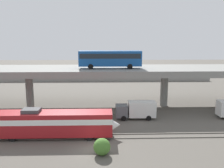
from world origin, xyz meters
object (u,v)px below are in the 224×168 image
object	(u,v)px
service_truck_east	(137,110)
parked_car_0	(25,72)
train_locomotive	(59,122)
parked_car_4	(123,74)
parked_car_3	(85,73)
transit_bus_on_overpass	(110,58)
parked_car_2	(152,72)
parked_car_1	(155,73)
parked_car_5	(51,73)

from	to	relation	value
service_truck_east	parked_car_0	size ratio (longest dim) A/B	1.68
train_locomotive	parked_car_0	xyz separation A→B (m)	(-21.43, 52.99, -0.15)
train_locomotive	parked_car_4	bearing A→B (deg)	75.36
train_locomotive	parked_car_3	xyz separation A→B (m)	(-0.16, 49.68, -0.15)
transit_bus_on_overpass	service_truck_east	distance (m)	11.71
parked_car_2	parked_car_3	bearing A→B (deg)	-173.24
service_truck_east	parked_car_4	bearing A→B (deg)	-90.88
train_locomotive	parked_car_2	world-z (taller)	train_locomotive
train_locomotive	parked_car_0	distance (m)	57.16
parked_car_1	parked_car_5	distance (m)	35.52
service_truck_east	parked_car_3	distance (m)	43.57
transit_bus_on_overpass	service_truck_east	xyz separation A→B (m)	(4.40, -6.94, -8.34)
parked_car_3	parked_car_4	bearing A→B (deg)	-7.43
transit_bus_on_overpass	parked_car_3	xyz separation A→B (m)	(-7.69, 34.91, -7.93)
transit_bus_on_overpass	parked_car_1	size ratio (longest dim) A/B	2.62
train_locomotive	transit_bus_on_overpass	xyz separation A→B (m)	(7.53, 14.76, 7.78)
train_locomotive	parked_car_2	bearing A→B (deg)	66.33
parked_car_1	parked_car_2	distance (m)	2.51
parked_car_2	parked_car_5	size ratio (longest dim) A/B	1.09
train_locomotive	parked_car_5	xyz separation A→B (m)	(-11.93, 51.55, -0.15)
parked_car_1	parked_car_4	distance (m)	11.18
parked_car_2	parked_car_3	distance (m)	23.30
parked_car_4	parked_car_1	bearing A→B (deg)	-169.92
transit_bus_on_overpass	train_locomotive	bearing A→B (deg)	-117.01
service_truck_east	parked_car_4	xyz separation A→B (m)	(0.62, 40.20, 0.40)
parked_car_0	service_truck_east	bearing A→B (deg)	126.44
service_truck_east	parked_car_3	bearing A→B (deg)	-73.90
parked_car_0	parked_car_4	world-z (taller)	same
parked_car_4	parked_car_0	bearing A→B (deg)	-8.31
service_truck_east	parked_car_5	world-z (taller)	service_truck_east
transit_bus_on_overpass	parked_car_1	bearing A→B (deg)	65.53
parked_car_0	train_locomotive	bearing A→B (deg)	112.02
train_locomotive	parked_car_3	size ratio (longest dim) A/B	3.85
service_truck_east	train_locomotive	bearing A→B (deg)	33.26
parked_car_1	parked_car_2	bearing A→B (deg)	-76.83
parked_car_2	train_locomotive	bearing A→B (deg)	-113.67
transit_bus_on_overpass	parked_car_4	xyz separation A→B (m)	(5.02, 33.26, -7.93)
train_locomotive	service_truck_east	size ratio (longest dim) A/B	2.60
parked_car_4	parked_car_5	size ratio (longest dim) A/B	1.00
transit_bus_on_overpass	parked_car_0	world-z (taller)	transit_bus_on_overpass
parked_car_0	parked_car_1	world-z (taller)	same
train_locomotive	parked_car_5	bearing A→B (deg)	103.03
transit_bus_on_overpass	parked_car_2	world-z (taller)	transit_bus_on_overpass
transit_bus_on_overpass	parked_car_0	bearing A→B (deg)	127.15
transit_bus_on_overpass	parked_car_0	distance (m)	48.60
parked_car_0	parked_car_2	xyz separation A→B (m)	(44.41, -0.56, 0.00)
parked_car_0	parked_car_3	size ratio (longest dim) A/B	0.88
service_truck_east	parked_car_0	world-z (taller)	service_truck_east
train_locomotive	transit_bus_on_overpass	distance (m)	18.31
parked_car_0	parked_car_5	bearing A→B (deg)	171.40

